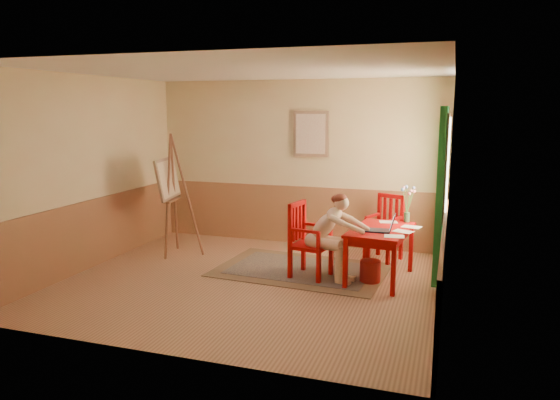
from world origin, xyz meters
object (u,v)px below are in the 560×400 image
(chair_left, at_px, (307,240))
(easel, at_px, (170,183))
(chair_back, at_px, (385,228))
(figure, at_px, (330,233))
(laptop, at_px, (383,228))
(table, at_px, (381,235))

(chair_left, bearing_deg, easel, 169.09)
(chair_back, relative_size, figure, 0.83)
(laptop, bearing_deg, table, 105.25)
(figure, bearing_deg, table, 19.83)
(chair_left, relative_size, figure, 0.87)
(figure, bearing_deg, chair_back, 65.07)
(table, xyz_separation_m, figure, (-0.65, -0.23, 0.04))
(chair_back, bearing_deg, laptop, -85.08)
(chair_left, relative_size, laptop, 2.63)
(figure, bearing_deg, laptop, 6.34)
(easel, bearing_deg, figure, -10.67)
(table, bearing_deg, chair_left, -169.33)
(table, height_order, figure, figure)
(chair_back, bearing_deg, chair_left, -126.92)
(table, relative_size, chair_back, 1.26)
(table, xyz_separation_m, chair_left, (-0.97, -0.18, -0.10))
(table, bearing_deg, laptop, -74.75)
(chair_left, bearing_deg, table, 10.67)
(figure, distance_m, laptop, 0.70)
(easel, bearing_deg, table, -4.70)
(chair_back, distance_m, figure, 1.41)
(chair_back, height_order, easel, easel)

